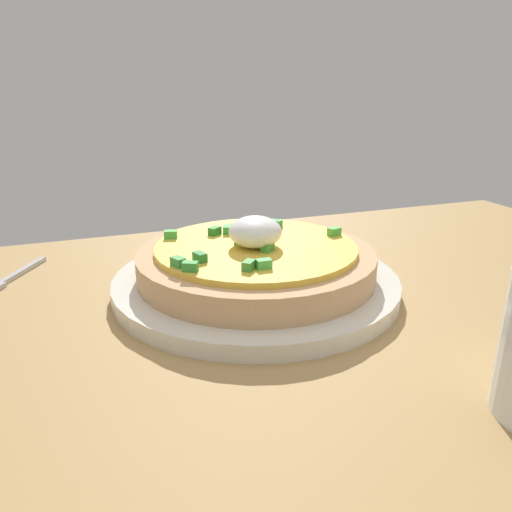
{
  "coord_description": "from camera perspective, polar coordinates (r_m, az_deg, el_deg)",
  "views": [
    {
      "loc": [
        12.57,
        30.17,
        21.64
      ],
      "look_at": [
        -2.9,
        -12.6,
        5.58
      ],
      "focal_mm": 34.42,
      "sensor_mm": 36.0,
      "label": 1
    }
  ],
  "objects": [
    {
      "name": "dining_table",
      "position": [
        0.39,
        2.37,
        -12.83
      ],
      "size": [
        109.1,
        72.84,
        2.03
      ],
      "primitive_type": "cube",
      "color": "#A9844E",
      "rests_on": "ground"
    },
    {
      "name": "plate",
      "position": [
        0.49,
        0.0,
        -3.05
      ],
      "size": [
        28.15,
        28.15,
        1.55
      ],
      "primitive_type": "cylinder",
      "color": "silver",
      "rests_on": "dining_table"
    },
    {
      "name": "pizza",
      "position": [
        0.48,
        -0.02,
        -0.37
      ],
      "size": [
        23.33,
        23.33,
        6.14
      ],
      "color": "tan",
      "rests_on": "plate"
    },
    {
      "name": "fork",
      "position": [
        0.58,
        -26.71,
        -2.36
      ],
      "size": [
        6.11,
        9.72,
        0.5
      ],
      "rotation": [
        0.0,
        0.0,
        1.05
      ],
      "color": "#B7B7BC",
      "rests_on": "dining_table"
    }
  ]
}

